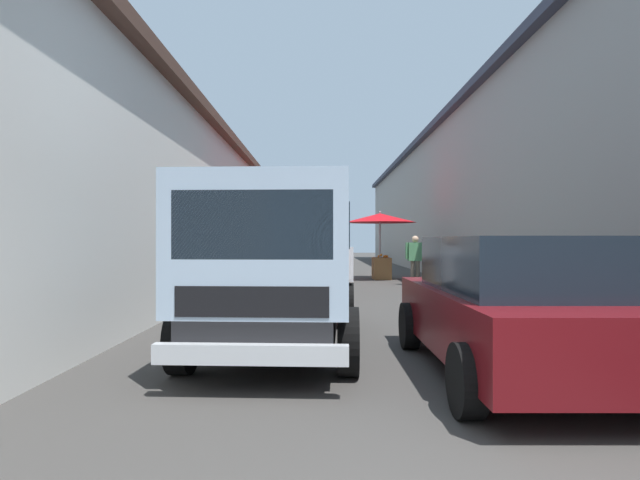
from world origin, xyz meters
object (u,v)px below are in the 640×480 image
object	(u,v)px
fruit_stall_near_right	(300,225)
fruit_stall_mid_lane	(294,232)
fruit_stall_far_left	(380,227)
parked_scooter	(274,270)
hatchback_car	(514,305)
delivery_truck	(274,272)
vendor_by_crates	(344,274)
vendor_in_shade	(415,257)

from	to	relation	value
fruit_stall_near_right	fruit_stall_mid_lane	bearing A→B (deg)	5.24
fruit_stall_near_right	fruit_stall_far_left	bearing A→B (deg)	-29.71
fruit_stall_mid_lane	parked_scooter	world-z (taller)	fruit_stall_mid_lane
fruit_stall_mid_lane	hatchback_car	size ratio (longest dim) A/B	0.66
hatchback_car	delivery_truck	size ratio (longest dim) A/B	0.78
delivery_truck	vendor_by_crates	bearing A→B (deg)	-21.51
hatchback_car	delivery_truck	distance (m)	2.69
fruit_stall_far_left	hatchback_car	size ratio (longest dim) A/B	0.67
fruit_stall_near_right	vendor_by_crates	world-z (taller)	fruit_stall_near_right
vendor_by_crates	fruit_stall_near_right	bearing A→B (deg)	9.59
hatchback_car	vendor_in_shade	world-z (taller)	vendor_in_shade
fruit_stall_far_left	parked_scooter	size ratio (longest dim) A/B	1.55
hatchback_car	vendor_by_crates	bearing A→B (deg)	28.03
hatchback_car	parked_scooter	distance (m)	12.15
fruit_stall_far_left	hatchback_car	world-z (taller)	fruit_stall_far_left
hatchback_car	delivery_truck	world-z (taller)	delivery_truck
fruit_stall_near_right	parked_scooter	world-z (taller)	fruit_stall_near_right
fruit_stall_near_right	parked_scooter	bearing A→B (deg)	17.96
fruit_stall_far_left	vendor_by_crates	xyz separation A→B (m)	(-10.31, 1.78, -1.04)
vendor_in_shade	delivery_truck	bearing A→B (deg)	160.92
hatchback_car	fruit_stall_far_left	bearing A→B (deg)	-0.60
hatchback_car	parked_scooter	bearing A→B (deg)	16.98
fruit_stall_mid_lane	delivery_truck	xyz separation A→B (m)	(-12.54, -0.42, -0.69)
parked_scooter	fruit_stall_far_left	bearing A→B (deg)	-64.32
fruit_stall_near_right	hatchback_car	xyz separation A→B (m)	(-8.63, -2.58, -1.10)
parked_scooter	delivery_truck	bearing A→B (deg)	-174.92
fruit_stall_far_left	delivery_truck	world-z (taller)	fruit_stall_far_left
vendor_in_shade	hatchback_car	bearing A→B (deg)	174.97
parked_scooter	vendor_in_shade	bearing A→B (deg)	-98.62
fruit_stall_far_left	fruit_stall_mid_lane	world-z (taller)	fruit_stall_far_left
fruit_stall_mid_lane	vendor_by_crates	size ratio (longest dim) A/B	1.70
fruit_stall_far_left	vendor_in_shade	distance (m)	2.78
vendor_by_crates	delivery_truck	bearing A→B (deg)	158.49
fruit_stall_near_right	vendor_in_shade	xyz separation A→B (m)	(2.31, -3.54, -0.94)
fruit_stall_far_left	parked_scooter	world-z (taller)	fruit_stall_far_left
hatchback_car	parked_scooter	size ratio (longest dim) A/B	2.31
delivery_truck	vendor_in_shade	xyz separation A→B (m)	(10.23, -3.54, -0.14)
fruit_stall_near_right	vendor_by_crates	bearing A→B (deg)	-170.41
delivery_truck	parked_scooter	bearing A→B (deg)	5.08
fruit_stall_mid_lane	parked_scooter	size ratio (longest dim) A/B	1.52
fruit_stall_far_left	vendor_by_crates	world-z (taller)	fruit_stall_far_left
fruit_stall_mid_lane	fruit_stall_near_right	bearing A→B (deg)	-174.76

